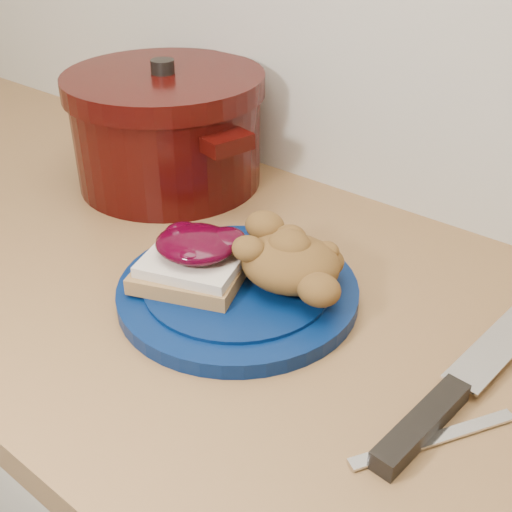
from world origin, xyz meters
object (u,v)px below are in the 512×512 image
Objects in this scene: plate at (238,291)px; pepper_grinder at (152,125)px; chef_knife at (449,397)px; dutch_oven at (167,128)px; butter_knife at (434,439)px.

plate is 1.92× the size of pepper_grinder.
pepper_grinder is at bearing 76.18° from chef_knife.
dutch_oven is 0.06m from pepper_grinder.
pepper_grinder is (-0.33, 0.19, 0.06)m from plate.
butter_knife is (0.27, -0.05, -0.01)m from plate.
pepper_grinder is at bearing 160.17° from dutch_oven.
chef_knife is at bearing 42.14° from butter_knife.
dutch_oven reaches higher than butter_knife.
dutch_oven reaches higher than pepper_grinder.
plate is 0.39m from pepper_grinder.
plate is 1.68× the size of butter_knife.
plate is 0.27m from butter_knife.
dutch_oven is (-0.28, 0.17, 0.08)m from plate.
chef_knife is at bearing -1.59° from plate.
dutch_oven is (-0.55, 0.22, 0.08)m from butter_knife.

